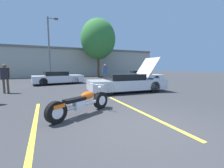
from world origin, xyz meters
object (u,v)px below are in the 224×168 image
(motorcycle, at_px, (82,103))
(show_car_hood_open, at_px, (127,83))
(parked_car_right_row, at_px, (141,76))
(spectator_by_show_car, at_px, (105,72))
(parked_car_mid_row, at_px, (58,78))
(spectator_near_motorcycle, at_px, (5,76))
(light_pole, at_px, (50,46))
(tree_background, at_px, (98,39))

(motorcycle, bearing_deg, show_car_hood_open, 13.14)
(parked_car_right_row, relative_size, spectator_by_show_car, 2.59)
(parked_car_right_row, bearing_deg, parked_car_mid_row, -165.56)
(spectator_near_motorcycle, bearing_deg, show_car_hood_open, -20.28)
(parked_car_right_row, bearing_deg, light_pole, 168.53)
(tree_background, relative_size, show_car_hood_open, 1.75)
(light_pole, xyz_separation_m, parked_car_right_row, (8.91, -5.49, -3.42))
(motorcycle, height_order, spectator_near_motorcycle, spectator_near_motorcycle)
(parked_car_right_row, relative_size, parked_car_mid_row, 1.05)
(parked_car_mid_row, height_order, spectator_near_motorcycle, spectator_near_motorcycle)
(light_pole, distance_m, parked_car_mid_row, 5.76)
(show_car_hood_open, distance_m, parked_car_mid_row, 7.31)
(light_pole, height_order, motorcycle, light_pole)
(tree_background, height_order, motorcycle, tree_background)
(light_pole, xyz_separation_m, parked_car_mid_row, (0.39, -4.63, -3.40))
(show_car_hood_open, xyz_separation_m, parked_car_mid_row, (-3.61, 6.36, -0.02))
(motorcycle, xyz_separation_m, spectator_by_show_car, (3.85, 7.71, 0.68))
(tree_background, xyz_separation_m, parked_car_mid_row, (-6.34, -7.07, -5.01))
(parked_car_right_row, distance_m, spectator_by_show_car, 4.81)
(light_pole, distance_m, show_car_hood_open, 12.17)
(tree_background, distance_m, motorcycle, 18.59)
(parked_car_mid_row, bearing_deg, tree_background, 42.12)
(tree_background, height_order, parked_car_right_row, tree_background)
(show_car_hood_open, bearing_deg, parked_car_right_row, 51.96)
(tree_background, xyz_separation_m, spectator_near_motorcycle, (-9.51, -10.92, -4.54))
(motorcycle, distance_m, parked_car_mid_row, 9.63)
(tree_background, height_order, spectator_by_show_car, tree_background)
(parked_car_mid_row, distance_m, spectator_near_motorcycle, 5.01)
(light_pole, bearing_deg, show_car_hood_open, -70.00)
(parked_car_mid_row, bearing_deg, spectator_near_motorcycle, -135.48)
(parked_car_right_row, distance_m, spectator_near_motorcycle, 12.08)
(light_pole, bearing_deg, spectator_by_show_car, -57.00)
(spectator_near_motorcycle, height_order, spectator_by_show_car, spectator_by_show_car)
(tree_background, xyz_separation_m, motorcycle, (-6.32, -16.69, -5.18))
(show_car_hood_open, distance_m, spectator_near_motorcycle, 7.25)
(motorcycle, distance_m, spectator_by_show_car, 8.65)
(spectator_by_show_car, bearing_deg, spectator_near_motorcycle, -164.62)
(light_pole, xyz_separation_m, spectator_by_show_car, (4.25, -6.55, -2.89))
(tree_background, xyz_separation_m, show_car_hood_open, (-2.73, -13.42, -4.99))
(motorcycle, bearing_deg, parked_car_right_row, 16.76)
(show_car_hood_open, bearing_deg, spectator_near_motorcycle, 163.44)
(motorcycle, bearing_deg, tree_background, 40.15)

